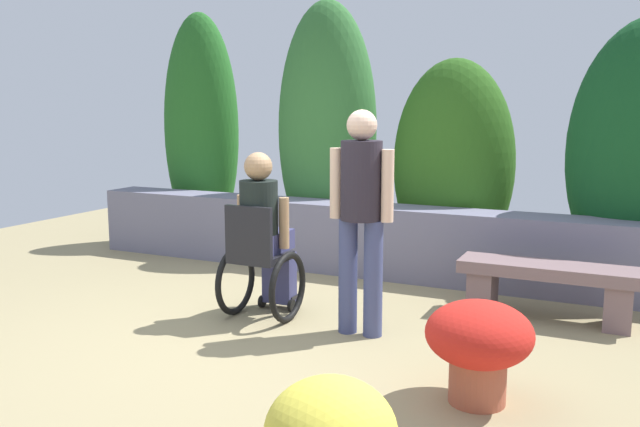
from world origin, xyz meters
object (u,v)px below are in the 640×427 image
object	(u,v)px
stone_bench	(549,283)
person_standing_companion	(361,207)
person_in_wheelchair	(263,241)
flower_pot_terracotta_by_wall	(479,342)

from	to	relation	value
stone_bench	person_standing_companion	size ratio (longest dim) A/B	0.84
person_in_wheelchair	person_standing_companion	bearing A→B (deg)	-12.44
stone_bench	person_in_wheelchair	xyz separation A→B (m)	(-2.08, -0.90, 0.32)
person_standing_companion	flower_pot_terracotta_by_wall	xyz separation A→B (m)	(1.05, -0.80, -0.60)
stone_bench	person_in_wheelchair	distance (m)	2.29
person_in_wheelchair	stone_bench	bearing A→B (deg)	14.55
flower_pot_terracotta_by_wall	person_in_wheelchair	bearing A→B (deg)	155.72
stone_bench	person_standing_companion	world-z (taller)	person_standing_companion
stone_bench	person_standing_companion	distance (m)	1.68
person_standing_companion	stone_bench	bearing A→B (deg)	50.99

